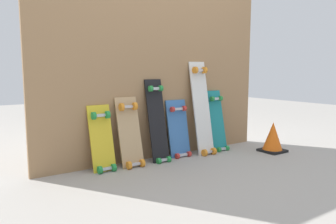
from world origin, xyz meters
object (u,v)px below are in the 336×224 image
object	(u,v)px
skateboard_natural	(130,135)
skateboard_blue	(179,132)
skateboard_white	(202,111)
traffic_cone	(273,137)
skateboard_teal	(217,124)
skateboard_yellow	(102,142)
skateboard_black	(158,124)

from	to	relation	value
skateboard_natural	skateboard_blue	bearing A→B (deg)	2.91
skateboard_white	traffic_cone	xyz separation A→B (m)	(0.63, -0.37, -0.27)
skateboard_teal	traffic_cone	distance (m)	0.57
skateboard_yellow	skateboard_white	bearing A→B (deg)	-1.22
skateboard_yellow	traffic_cone	distance (m)	1.72
skateboard_black	skateboard_blue	world-z (taller)	skateboard_black
traffic_cone	skateboard_natural	bearing A→B (deg)	165.16
skateboard_natural	traffic_cone	bearing A→B (deg)	-14.84
skateboard_white	skateboard_blue	bearing A→B (deg)	171.61
skateboard_natural	skateboard_blue	distance (m)	0.54
skateboard_black	skateboard_blue	bearing A→B (deg)	5.72
skateboard_black	skateboard_natural	bearing A→B (deg)	-179.64
skateboard_black	skateboard_blue	xyz separation A→B (m)	(0.25, 0.03, -0.10)
skateboard_natural	skateboard_teal	size ratio (longest dim) A/B	0.96
skateboard_natural	skateboard_black	xyz separation A→B (m)	(0.28, 0.00, 0.07)
skateboard_yellow	skateboard_black	xyz separation A→B (m)	(0.53, -0.01, 0.10)
skateboard_black	skateboard_blue	distance (m)	0.28
skateboard_natural	traffic_cone	xyz separation A→B (m)	(1.42, -0.38, -0.12)
skateboard_yellow	skateboard_teal	distance (m)	1.27
skateboard_white	skateboard_teal	distance (m)	0.27
skateboard_black	skateboard_white	world-z (taller)	skateboard_white
skateboard_white	skateboard_natural	bearing A→B (deg)	179.22
skateboard_yellow	skateboard_white	world-z (taller)	skateboard_white
skateboard_blue	traffic_cone	bearing A→B (deg)	-24.49
skateboard_blue	skateboard_white	distance (m)	0.32
skateboard_blue	skateboard_teal	size ratio (longest dim) A/B	0.89
skateboard_natural	skateboard_teal	distance (m)	1.02
skateboard_natural	skateboard_white	xyz separation A→B (m)	(0.79, -0.01, 0.16)
skateboard_yellow	skateboard_natural	xyz separation A→B (m)	(0.25, -0.01, 0.03)
skateboard_white	traffic_cone	distance (m)	0.78
skateboard_natural	traffic_cone	size ratio (longest dim) A/B	2.17
skateboard_yellow	traffic_cone	size ratio (longest dim) A/B	1.99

